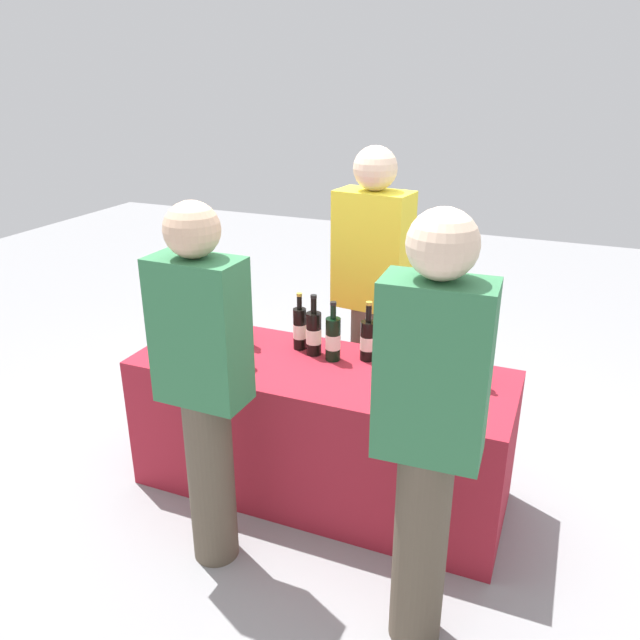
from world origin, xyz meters
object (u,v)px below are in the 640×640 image
wine_bottle_7 (474,362)px  server_pouring (371,291)px  wine_bottle_2 (300,328)px  wine_bottle_3 (314,333)px  wine_glass_3 (244,350)px  wine_bottle_4 (333,339)px  ice_bucket (197,327)px  guest_0 (204,380)px  wine_bottle_6 (447,350)px  wine_bottle_0 (227,319)px  wine_bottle_5 (368,340)px  wine_bottle_1 (243,325)px  wine_glass_1 (212,339)px  guest_1 (429,428)px  wine_glass_4 (453,387)px  wine_glass_0 (187,336)px

wine_bottle_7 → server_pouring: bearing=143.7°
wine_bottle_2 → wine_bottle_3: bearing=-21.1°
wine_bottle_3 → wine_glass_3: (-0.25, -0.28, -0.02)m
wine_bottle_4 → wine_glass_3: 0.45m
ice_bucket → guest_0: bearing=-54.7°
wine_glass_3 → wine_bottle_2: bearing=63.9°
wine_bottle_3 → wine_bottle_6: (0.67, 0.05, 0.00)m
wine_bottle_0 → wine_bottle_3: 0.51m
wine_bottle_5 → wine_bottle_6: wine_bottle_6 is taller
wine_bottle_1 → wine_glass_1: 0.20m
wine_bottle_1 → guest_1: 1.43m
wine_bottle_0 → wine_bottle_4: wine_bottle_0 is taller
wine_bottle_7 → wine_glass_3: size_ratio=2.28×
wine_bottle_4 → ice_bucket: bearing=-171.5°
wine_bottle_2 → wine_bottle_3: 0.10m
wine_bottle_7 → wine_bottle_2: bearing=175.6°
wine_bottle_1 → guest_0: 0.76m
wine_bottle_7 → ice_bucket: 1.43m
guest_0 → guest_1: bearing=-3.6°
wine_bottle_4 → wine_glass_4: size_ratio=2.10×
wine_bottle_5 → wine_glass_0: size_ratio=2.15×
wine_bottle_4 → guest_1: bearing=-50.4°
wine_bottle_5 → wine_glass_1: wine_bottle_5 is taller
wine_glass_0 → guest_0: (0.42, -0.50, 0.07)m
wine_glass_0 → wine_glass_3: (0.34, -0.02, -0.01)m
wine_bottle_0 → guest_0: (0.33, -0.75, 0.06)m
guest_1 → ice_bucket: bearing=150.9°
wine_bottle_7 → wine_bottle_4: bearing=179.4°
wine_bottle_3 → ice_bucket: 0.63m
wine_bottle_1 → wine_bottle_4: wine_bottle_1 is taller
wine_bottle_6 → guest_0: guest_0 is taller
wine_glass_0 → wine_bottle_2: bearing=30.9°
wine_bottle_5 → wine_glass_0: wine_bottle_5 is taller
wine_bottle_4 → wine_bottle_5: same height
wine_bottle_7 → server_pouring: 0.82m
wine_bottle_1 → server_pouring: (0.55, 0.49, 0.11)m
wine_bottle_3 → guest_0: 0.78m
wine_bottle_3 → ice_bucket: size_ratio=1.46×
wine_bottle_0 → wine_bottle_6: 1.18m
wine_bottle_3 → guest_0: size_ratio=0.20×
wine_bottle_5 → wine_glass_3: wine_bottle_5 is taller
wine_bottle_5 → wine_bottle_6: (0.40, 0.01, 0.01)m
wine_bottle_0 → wine_glass_1: size_ratio=2.52×
wine_glass_3 → guest_0: 0.49m
wine_bottle_2 → wine_bottle_5: 0.37m
wine_glass_0 → wine_bottle_6: bearing=13.8°
wine_bottle_4 → server_pouring: server_pouring is taller
wine_glass_3 → ice_bucket: 0.39m
wine_bottle_2 → server_pouring: (0.25, 0.41, 0.11)m
server_pouring → wine_bottle_4: bearing=91.8°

